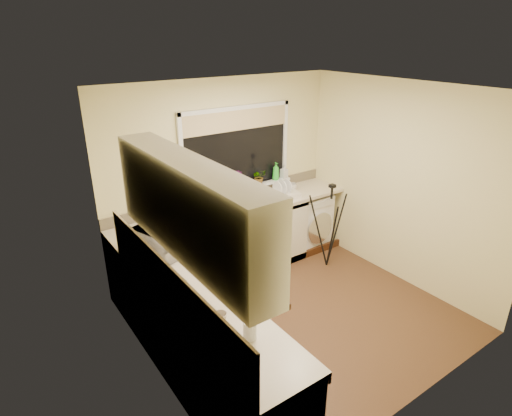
% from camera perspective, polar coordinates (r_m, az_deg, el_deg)
% --- Properties ---
extents(floor, '(3.20, 3.20, 0.00)m').
position_cam_1_polar(floor, '(4.92, 5.35, -14.10)').
color(floor, '#553622').
rests_on(floor, ground).
extents(ceiling, '(3.20, 3.20, 0.00)m').
position_cam_1_polar(ceiling, '(3.98, 6.67, 15.46)').
color(ceiling, white).
rests_on(ceiling, ground).
extents(wall_back, '(3.20, 0.00, 3.20)m').
position_cam_1_polar(wall_back, '(5.44, -4.44, 4.25)').
color(wall_back, beige).
rests_on(wall_back, ground).
extents(wall_front, '(3.20, 0.00, 3.20)m').
position_cam_1_polar(wall_front, '(3.46, 22.59, -9.03)').
color(wall_front, beige).
rests_on(wall_front, ground).
extents(wall_left, '(0.00, 3.00, 3.00)m').
position_cam_1_polar(wall_left, '(3.56, -14.10, -6.87)').
color(wall_left, beige).
rests_on(wall_left, ground).
extents(wall_right, '(0.00, 3.00, 3.00)m').
position_cam_1_polar(wall_right, '(5.43, 18.85, 3.03)').
color(wall_right, beige).
rests_on(wall_right, ground).
extents(base_cabinet_back, '(2.55, 0.60, 0.86)m').
position_cam_1_polar(base_cabinet_back, '(5.37, -5.50, -5.31)').
color(base_cabinet_back, silver).
rests_on(base_cabinet_back, floor).
extents(base_cabinet_left, '(0.54, 2.40, 0.86)m').
position_cam_1_polar(base_cabinet_left, '(3.88, -6.88, -17.80)').
color(base_cabinet_left, silver).
rests_on(base_cabinet_left, floor).
extents(worktop_back, '(3.20, 0.60, 0.04)m').
position_cam_1_polar(worktop_back, '(5.32, -2.66, -0.10)').
color(worktop_back, beige).
rests_on(worktop_back, base_cabinet_back).
extents(worktop_left, '(0.60, 2.40, 0.04)m').
position_cam_1_polar(worktop_left, '(3.61, -7.22, -12.35)').
color(worktop_left, beige).
rests_on(worktop_left, base_cabinet_left).
extents(upper_cabinet, '(0.28, 1.90, 0.70)m').
position_cam_1_polar(upper_cabinet, '(2.99, -9.06, -0.03)').
color(upper_cabinet, silver).
rests_on(upper_cabinet, wall_left).
extents(splashback_left, '(0.02, 2.40, 0.45)m').
position_cam_1_polar(splashback_left, '(3.37, -11.79, -10.41)').
color(splashback_left, beige).
rests_on(splashback_left, wall_left).
extents(splashback_back, '(3.20, 0.02, 0.14)m').
position_cam_1_polar(splashback_back, '(5.52, -4.30, 1.71)').
color(splashback_back, beige).
rests_on(splashback_back, wall_back).
extents(window_glass, '(1.50, 0.02, 1.00)m').
position_cam_1_polar(window_glass, '(5.44, -2.64, 7.86)').
color(window_glass, black).
rests_on(window_glass, wall_back).
extents(window_blind, '(1.50, 0.02, 0.25)m').
position_cam_1_polar(window_blind, '(5.33, -2.56, 11.70)').
color(window_blind, tan).
rests_on(window_blind, wall_back).
extents(windowsill, '(1.60, 0.14, 0.03)m').
position_cam_1_polar(windowsill, '(5.55, -2.24, 2.59)').
color(windowsill, white).
rests_on(windowsill, wall_back).
extents(sink, '(0.82, 0.46, 0.03)m').
position_cam_1_polar(sink, '(5.41, -0.89, 0.70)').
color(sink, tan).
rests_on(sink, worktop_back).
extents(faucet, '(0.03, 0.03, 0.24)m').
position_cam_1_polar(faucet, '(5.51, -1.95, 2.30)').
color(faucet, silver).
rests_on(faucet, worktop_back).
extents(washing_machine, '(0.59, 0.57, 0.80)m').
position_cam_1_polar(washing_machine, '(6.22, 6.76, -1.59)').
color(washing_machine, white).
rests_on(washing_machine, floor).
extents(laptop, '(0.43, 0.41, 0.25)m').
position_cam_1_polar(laptop, '(5.04, -7.42, -0.57)').
color(laptop, '#9B9BA2').
rests_on(laptop, worktop_back).
extents(kettle, '(0.15, 0.15, 0.20)m').
position_cam_1_polar(kettle, '(4.17, -11.99, -5.65)').
color(kettle, white).
rests_on(kettle, worktop_left).
extents(dish_rack, '(0.47, 0.40, 0.06)m').
position_cam_1_polar(dish_rack, '(5.67, 3.69, 1.87)').
color(dish_rack, beige).
rests_on(dish_rack, worktop_back).
extents(tripod, '(0.59, 0.59, 1.16)m').
position_cam_1_polar(tripod, '(5.64, 9.84, -2.43)').
color(tripod, black).
rests_on(tripod, floor).
extents(glass_jug, '(0.10, 0.10, 0.14)m').
position_cam_1_polar(glass_jug, '(3.15, -0.83, -16.09)').
color(glass_jug, white).
rests_on(glass_jug, worktop_left).
extents(steel_jar, '(0.08, 0.08, 0.11)m').
position_cam_1_polar(steel_jar, '(3.67, -9.75, -10.45)').
color(steel_jar, white).
rests_on(steel_jar, worktop_left).
extents(microwave, '(0.48, 0.58, 0.27)m').
position_cam_1_polar(microwave, '(4.27, -12.73, -4.40)').
color(microwave, white).
rests_on(microwave, worktop_left).
extents(plant_a, '(0.15, 0.11, 0.25)m').
position_cam_1_polar(plant_a, '(5.22, -7.42, 2.73)').
color(plant_a, '#999999').
rests_on(plant_a, windowsill).
extents(plant_b, '(0.15, 0.14, 0.22)m').
position_cam_1_polar(plant_b, '(5.36, -4.56, 3.25)').
color(plant_b, '#999999').
rests_on(plant_b, windowsill).
extents(plant_c, '(0.16, 0.16, 0.23)m').
position_cam_1_polar(plant_c, '(5.49, -2.47, 3.79)').
color(plant_c, '#999999').
rests_on(plant_c, windowsill).
extents(plant_d, '(0.20, 0.18, 0.20)m').
position_cam_1_polar(plant_d, '(5.65, 0.42, 4.22)').
color(plant_d, '#999999').
rests_on(plant_d, windowsill).
extents(soap_bottle_green, '(0.09, 0.09, 0.24)m').
position_cam_1_polar(soap_bottle_green, '(5.82, 2.69, 4.97)').
color(soap_bottle_green, green).
rests_on(soap_bottle_green, windowsill).
extents(soap_bottle_clear, '(0.10, 0.10, 0.19)m').
position_cam_1_polar(soap_bottle_clear, '(5.91, 3.79, 4.94)').
color(soap_bottle_clear, '#999999').
rests_on(soap_bottle_clear, windowsill).
extents(cup_back, '(0.18, 0.18, 0.11)m').
position_cam_1_polar(cup_back, '(5.87, 4.87, 2.81)').
color(cup_back, beige).
rests_on(cup_back, worktop_back).
extents(cup_left, '(0.12, 0.12, 0.10)m').
position_cam_1_polar(cup_left, '(3.30, -4.80, -14.61)').
color(cup_left, beige).
rests_on(cup_left, worktop_left).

